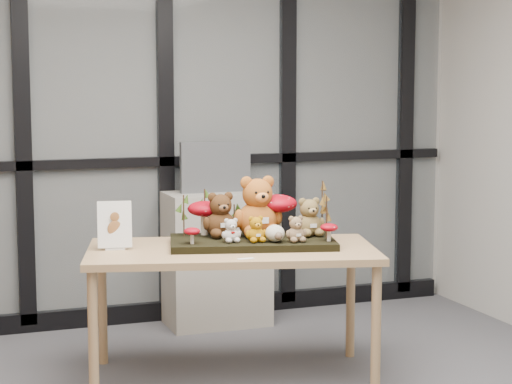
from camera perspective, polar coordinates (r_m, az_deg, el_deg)
name	(u,v)px	position (r m, az deg, el deg)	size (l,w,h in m)	color
room_shell	(213,53)	(3.51, -2.65, 8.54)	(5.00, 5.00, 5.00)	#A9A7A0
glass_partition	(95,105)	(5.91, -9.85, 5.29)	(4.90, 0.06, 2.78)	#2D383F
display_table	(232,261)	(4.86, -1.49, -4.24)	(1.64, 1.10, 0.70)	tan
diorama_tray	(252,242)	(4.91, -0.23, -3.11)	(0.86, 0.43, 0.04)	black
bear_pooh_yellow	(257,203)	(4.96, 0.08, -0.69)	(0.27, 0.25, 0.36)	#AD591D
bear_brown_medium	(220,212)	(4.95, -2.20, -1.26)	(0.20, 0.18, 0.26)	#422611
bear_tan_back	(309,215)	(4.99, 3.29, -1.41)	(0.17, 0.16, 0.23)	brown
bear_small_yellow	(256,228)	(4.80, -0.01, -2.21)	(0.11, 0.10, 0.15)	#AD7008
bear_white_bow	(231,229)	(4.80, -1.55, -2.29)	(0.11, 0.10, 0.14)	beige
bear_beige_small	(296,227)	(4.81, 2.47, -2.19)	(0.12, 0.10, 0.15)	#836647
plush_cream_hedgehog	(275,232)	(4.80, 1.17, -2.51)	(0.08, 0.07, 0.10)	beige
mushroom_back_left	(204,216)	(5.02, -3.19, -1.49)	(0.18, 0.18, 0.20)	maroon
mushroom_back_right	(277,212)	(5.03, 1.31, -1.26)	(0.22, 0.22, 0.24)	maroon
mushroom_front_left	(192,235)	(4.76, -3.96, -2.65)	(0.08, 0.08, 0.09)	maroon
mushroom_front_right	(329,231)	(4.84, 4.51, -2.43)	(0.09, 0.09, 0.10)	maroon
sprig_green_far_left	(184,216)	(4.98, -4.47, -1.46)	(0.05, 0.05, 0.22)	#1F3B0D
sprig_green_mid_left	(205,212)	(5.03, -3.18, -1.22)	(0.05, 0.05, 0.25)	#1F3B0D
sprig_dry_far_right	(322,208)	(5.02, 4.10, -0.97)	(0.05, 0.05, 0.30)	brown
sprig_dry_mid_right	(326,217)	(4.92, 4.36, -1.55)	(0.05, 0.05, 0.23)	brown
sprig_green_centre	(234,219)	(5.05, -1.35, -1.67)	(0.05, 0.05, 0.16)	#1F3B0D
sign_holder	(115,228)	(4.84, -8.69, -2.19)	(0.18, 0.09, 0.25)	silver
label_card	(246,259)	(4.56, -0.65, -4.12)	(0.08, 0.03, 0.00)	white
cabinet	(217,259)	(5.97, -2.43, -4.12)	(0.65, 0.38, 0.86)	#9A9589
monitor	(215,167)	(5.91, -2.52, 1.56)	(0.46, 0.05, 0.32)	#4F5257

